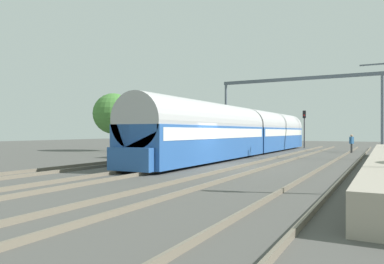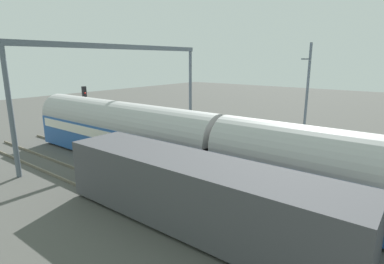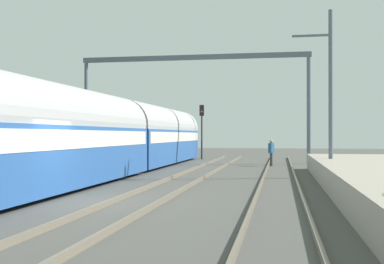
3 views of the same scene
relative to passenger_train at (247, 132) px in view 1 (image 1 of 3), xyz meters
name	(u,v)px [view 1 (image 1 of 3)]	position (x,y,z in m)	size (l,w,h in m)	color
ground	(218,166)	(2.07, -10.88, -1.97)	(120.00, 120.00, 0.00)	#4D4C48
track_far_west	(131,161)	(-4.15, -10.88, -1.89)	(1.52, 60.00, 0.16)	#6E6455
track_west	(187,164)	(0.00, -10.88, -1.89)	(1.51, 60.00, 0.16)	#6E6455
track_east	(253,167)	(4.15, -10.88, -1.89)	(1.51, 60.00, 0.16)	#6E6455
track_far_east	(334,170)	(8.30, -10.88, -1.89)	(1.52, 60.00, 0.16)	#6E6455
passenger_train	(247,132)	(0.00, 0.00, 0.00)	(2.93, 32.85, 3.82)	#28569E
freight_car	(197,137)	(-4.15, -1.40, -0.50)	(2.80, 13.00, 2.70)	#47474C
person_crossing	(352,142)	(7.75, 7.30, -0.94)	(0.39, 0.47, 1.73)	#383838
railway_signal_far	(304,124)	(1.92, 15.25, 0.94)	(0.36, 0.30, 4.51)	#2D2D33
catenary_gantry	(297,95)	(2.07, 10.17, 3.95)	(16.85, 0.28, 7.86)	slate
tree_west_background	(113,114)	(-14.14, -0.57, 1.85)	(4.16, 4.16, 5.92)	#4C3826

